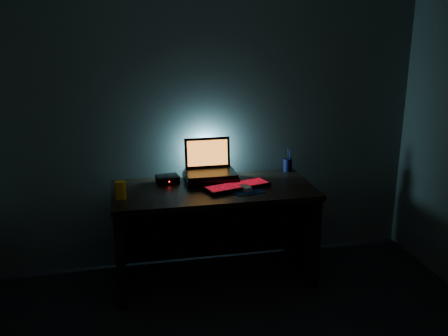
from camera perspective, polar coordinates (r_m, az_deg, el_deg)
The scene contains 10 objects.
room at distance 2.08m, azimuth 7.11°, elevation -3.19°, with size 3.50×4.00×2.50m.
desk at distance 3.86m, azimuth -1.32°, elevation -5.65°, with size 1.50×0.70×0.75m.
riser at distance 3.86m, azimuth -1.54°, elevation -1.13°, with size 0.40×0.30×0.06m, color black.
laptop at distance 3.88m, azimuth -1.69°, elevation 0.36°, with size 0.38×0.28×0.26m.
keyboard at distance 3.71m, azimuth 1.53°, elevation -2.11°, with size 0.52×0.29×0.03m.
mousepad at distance 3.66m, azimuth 2.49°, elevation -2.57°, with size 0.22×0.20×0.00m, color navy.
mouse at distance 3.66m, azimuth 2.49°, elevation -2.32°, with size 0.06×0.10×0.03m, color #99999E.
pen_cup at distance 4.15m, azimuth 7.28°, elevation 0.35°, with size 0.07×0.07×0.11m, color black.
juice_glass at distance 3.55m, azimuth -11.74°, elevation -2.49°, with size 0.07×0.07×0.13m, color yellow.
router at distance 3.86m, azimuth -6.48°, elevation -1.27°, with size 0.18×0.15×0.06m.
Camera 1 is at (-0.65, -1.85, 1.94)m, focal length 40.00 mm.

